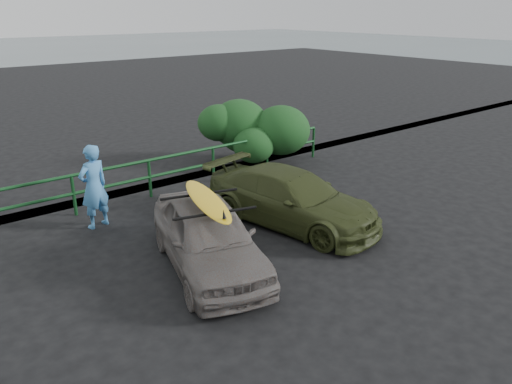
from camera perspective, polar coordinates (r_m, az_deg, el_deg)
ground at (r=9.14m, az=-2.86°, el=-10.71°), size 80.00×80.00×0.00m
guardrail at (r=12.96m, az=-15.97°, el=0.66°), size 14.00×0.08×1.04m
shrub_right at (r=15.68m, az=0.12°, el=6.76°), size 3.20×2.40×2.06m
sedan at (r=9.47m, az=-5.48°, el=-5.12°), size 2.58×4.14×1.31m
olive_vehicle at (r=11.41m, az=4.09°, el=-0.72°), size 2.57×4.54×1.24m
man at (r=11.69m, az=-18.06°, el=0.59°), size 0.79×0.61×1.93m
roof_rack at (r=9.19m, az=-5.62°, el=-1.28°), size 1.77×1.46×0.05m
surfboard at (r=9.17m, az=-5.63°, el=-0.93°), size 1.15×2.43×0.07m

